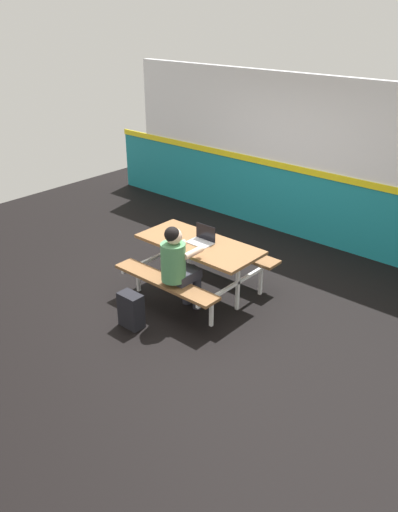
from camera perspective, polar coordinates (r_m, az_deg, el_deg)
ground_plane at (r=7.19m, az=-1.34°, el=-3.50°), size 10.00×10.00×0.02m
accent_backdrop at (r=8.62m, az=10.30°, el=10.25°), size 8.00×0.14×2.60m
picnic_table_main at (r=6.78m, az=0.00°, el=0.17°), size 1.66×1.56×0.74m
student_nearer at (r=6.26m, az=-2.34°, el=-0.78°), size 0.36×0.53×1.21m
laptop_silver at (r=6.70m, az=0.35°, el=1.87°), size 0.32×0.22×0.22m
backpack_dark at (r=6.31m, az=-7.43°, el=-5.93°), size 0.30×0.22×0.44m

